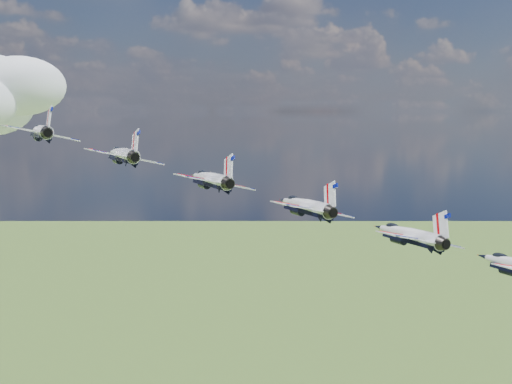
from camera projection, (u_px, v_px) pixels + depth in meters
name	position (u px, v px, depth m)	size (l,w,h in m)	color
jet_0	(40.00, 132.00, 93.16)	(9.15, 13.55, 4.05)	white
jet_1	(122.00, 154.00, 89.74)	(9.15, 13.55, 4.05)	white
jet_2	(209.00, 179.00, 86.33)	(9.15, 13.55, 4.05)	white
jet_3	(304.00, 206.00, 82.91)	(9.15, 13.55, 4.05)	white
jet_4	(408.00, 235.00, 79.50)	(9.15, 13.55, 4.05)	white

